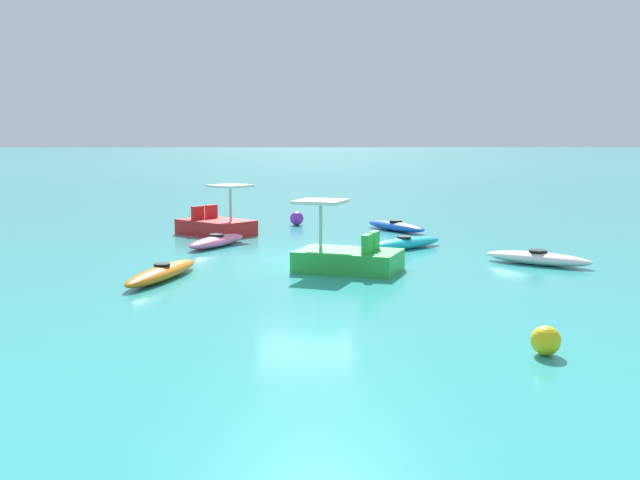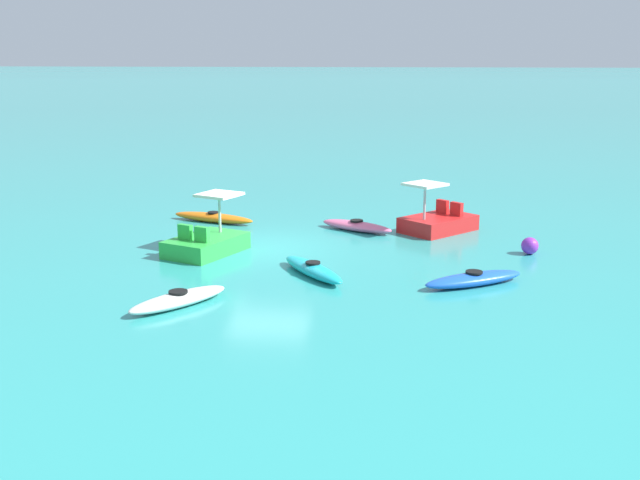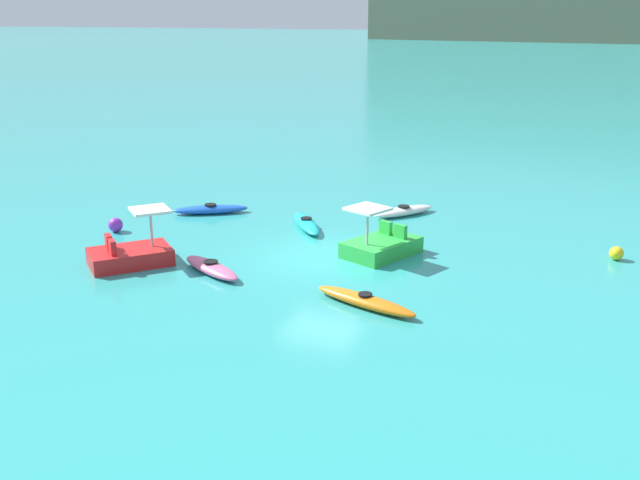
# 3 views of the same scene
# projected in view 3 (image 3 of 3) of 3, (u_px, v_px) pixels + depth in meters

# --- Properties ---
(ground_plane) EXTENTS (600.00, 600.00, 0.00)m
(ground_plane) POSITION_uv_depth(u_px,v_px,m) (322.00, 257.00, 22.86)
(ground_plane) COLOR teal
(kayak_orange) EXTENTS (3.16, 1.52, 0.37)m
(kayak_orange) POSITION_uv_depth(u_px,v_px,m) (365.00, 301.00, 18.99)
(kayak_orange) COLOR orange
(kayak_orange) RESTS_ON ground_plane
(kayak_cyan) EXTENTS (2.18, 2.70, 0.37)m
(kayak_cyan) POSITION_uv_depth(u_px,v_px,m) (306.00, 223.00, 25.98)
(kayak_cyan) COLOR #19B7C6
(kayak_cyan) RESTS_ON ground_plane
(kayak_white) EXTENTS (2.17, 2.55, 0.37)m
(kayak_white) POSITION_uv_depth(u_px,v_px,m) (403.00, 211.00, 27.57)
(kayak_white) COLOR white
(kayak_white) RESTS_ON ground_plane
(kayak_pink) EXTENTS (2.64, 1.85, 0.37)m
(kayak_pink) POSITION_uv_depth(u_px,v_px,m) (211.00, 268.00, 21.46)
(kayak_pink) COLOR pink
(kayak_pink) RESTS_ON ground_plane
(kayak_blue) EXTENTS (2.79, 2.05, 0.37)m
(kayak_blue) POSITION_uv_depth(u_px,v_px,m) (210.00, 209.00, 27.82)
(kayak_blue) COLOR blue
(kayak_blue) RESTS_ON ground_plane
(pedal_boat_green) EXTENTS (2.32, 2.79, 1.68)m
(pedal_boat_green) POSITION_uv_depth(u_px,v_px,m) (381.00, 245.00, 23.01)
(pedal_boat_green) COLOR green
(pedal_boat_green) RESTS_ON ground_plane
(pedal_boat_red) EXTENTS (2.72, 2.78, 1.68)m
(pedal_boat_red) POSITION_uv_depth(u_px,v_px,m) (131.00, 254.00, 22.14)
(pedal_boat_red) COLOR red
(pedal_boat_red) RESTS_ON ground_plane
(buoy_purple) EXTENTS (0.50, 0.50, 0.50)m
(buoy_purple) POSITION_uv_depth(u_px,v_px,m) (116.00, 225.00, 25.47)
(buoy_purple) COLOR purple
(buoy_purple) RESTS_ON ground_plane
(buoy_yellow) EXTENTS (0.43, 0.43, 0.43)m
(buoy_yellow) POSITION_uv_depth(u_px,v_px,m) (616.00, 253.00, 22.58)
(buoy_yellow) COLOR yellow
(buoy_yellow) RESTS_ON ground_plane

